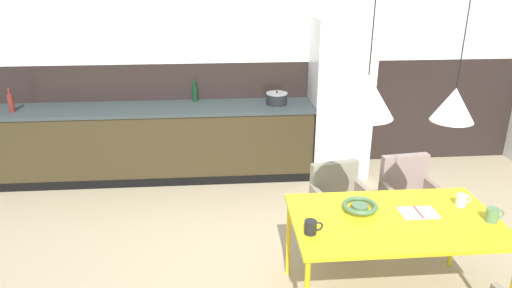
# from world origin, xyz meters

# --- Properties ---
(back_wall_splashback_dark) EXTENTS (6.94, 0.12, 1.34)m
(back_wall_splashback_dark) POSITION_xyz_m (0.00, 2.91, 0.67)
(back_wall_splashback_dark) COLOR black
(back_wall_splashback_dark) RESTS_ON ground
(back_wall_panel_upper) EXTENTS (6.94, 0.12, 1.34)m
(back_wall_panel_upper) POSITION_xyz_m (0.00, 2.91, 2.01)
(back_wall_panel_upper) COLOR white
(back_wall_panel_upper) RESTS_ON back_wall_splashback_dark
(kitchen_counter) EXTENTS (3.91, 0.63, 0.89)m
(kitchen_counter) POSITION_xyz_m (-1.38, 2.55, 0.45)
(kitchen_counter) COLOR #352C19
(kitchen_counter) RESTS_ON ground
(refrigerator_column) EXTENTS (0.68, 0.60, 1.91)m
(refrigerator_column) POSITION_xyz_m (0.92, 2.55, 0.95)
(refrigerator_column) COLOR silver
(refrigerator_column) RESTS_ON ground
(dining_table) EXTENTS (1.51, 0.89, 0.74)m
(dining_table) POSITION_xyz_m (0.72, 0.06, 0.69)
(dining_table) COLOR gold
(dining_table) RESTS_ON ground
(armchair_far_side) EXTENTS (0.53, 0.52, 0.80)m
(armchair_far_side) POSITION_xyz_m (1.20, 0.97, 0.50)
(armchair_far_side) COLOR gray
(armchair_far_side) RESTS_ON ground
(armchair_head_of_table) EXTENTS (0.56, 0.56, 0.76)m
(armchair_head_of_table) POSITION_xyz_m (0.54, 0.94, 0.49)
(armchair_head_of_table) COLOR gray
(armchair_head_of_table) RESTS_ON ground
(fruit_bowl) EXTENTS (0.26, 0.26, 0.06)m
(fruit_bowl) POSITION_xyz_m (0.49, 0.19, 0.78)
(fruit_bowl) COLOR #4C704C
(fruit_bowl) RESTS_ON dining_table
(open_book) EXTENTS (0.27, 0.18, 0.02)m
(open_book) POSITION_xyz_m (0.91, 0.11, 0.74)
(open_book) COLOR white
(open_book) RESTS_ON dining_table
(mug_glass_clear) EXTENTS (0.13, 0.08, 0.10)m
(mug_glass_clear) POSITION_xyz_m (0.06, -0.09, 0.79)
(mug_glass_clear) COLOR black
(mug_glass_clear) RESTS_ON dining_table
(mug_wide_latte) EXTENTS (0.13, 0.09, 0.10)m
(mug_wide_latte) POSITION_xyz_m (1.39, -0.04, 0.79)
(mug_wide_latte) COLOR #5B8456
(mug_wide_latte) RESTS_ON dining_table
(mug_white_ceramic) EXTENTS (0.12, 0.08, 0.09)m
(mug_white_ceramic) POSITION_xyz_m (1.28, 0.20, 0.79)
(mug_white_ceramic) COLOR white
(mug_white_ceramic) RESTS_ON dining_table
(cooking_pot) EXTENTS (0.26, 0.26, 0.16)m
(cooking_pot) POSITION_xyz_m (0.15, 2.56, 0.96)
(cooking_pot) COLOR black
(cooking_pot) RESTS_ON kitchen_counter
(bottle_oil_tall) EXTENTS (0.07, 0.07, 0.27)m
(bottle_oil_tall) POSITION_xyz_m (-2.90, 2.50, 1.00)
(bottle_oil_tall) COLOR maroon
(bottle_oil_tall) RESTS_ON kitchen_counter
(bottle_spice_small) EXTENTS (0.06, 0.06, 0.27)m
(bottle_spice_small) POSITION_xyz_m (-0.83, 2.78, 1.00)
(bottle_spice_small) COLOR #0F3319
(bottle_spice_small) RESTS_ON kitchen_counter
(pendant_lamp_over_table_near) EXTENTS (0.36, 0.36, 1.10)m
(pendant_lamp_over_table_near) POSITION_xyz_m (0.41, 0.03, 1.67)
(pendant_lamp_over_table_near) COLOR black
(pendant_lamp_over_table_far) EXTENTS (0.28, 0.28, 1.15)m
(pendant_lamp_over_table_far) POSITION_xyz_m (1.02, 0.05, 1.60)
(pendant_lamp_over_table_far) COLOR black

